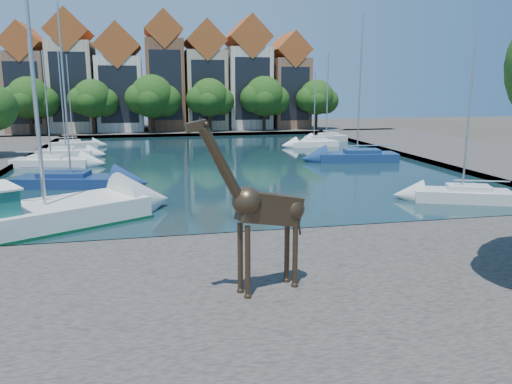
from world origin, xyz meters
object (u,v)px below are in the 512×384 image
Objects in this scene: sailboat_left_a at (44,213)px; giraffe_statue at (261,209)px; sailboat_right_a at (462,192)px; motorsailer at (4,216)px.

giraffe_statue is at bearing -53.52° from sailboat_left_a.
giraffe_statue is at bearing -142.38° from sailboat_right_a.
motorsailer reaches higher than sailboat_right_a.
sailboat_right_a reaches higher than sailboat_left_a.
sailboat_left_a is 24.00m from sailboat_right_a.
motorsailer is at bearing -123.70° from sailboat_left_a.
motorsailer is at bearing -176.03° from sailboat_right_a.
sailboat_right_a is (25.38, 1.76, -0.36)m from motorsailer.
motorsailer is 25.44m from sailboat_right_a.
sailboat_left_a is at bearing 126.48° from giraffe_statue.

